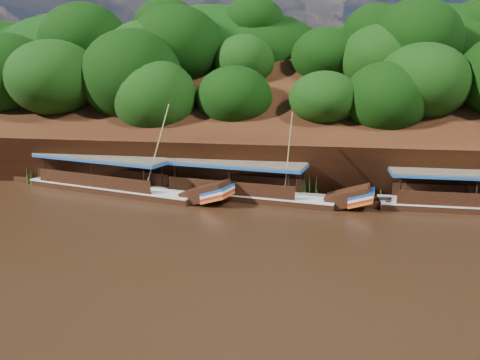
# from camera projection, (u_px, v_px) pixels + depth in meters

# --- Properties ---
(ground) EXTENTS (160.00, 160.00, 0.00)m
(ground) POSITION_uv_depth(u_px,v_px,m) (267.00, 241.00, 24.01)
(ground) COLOR black
(ground) RESTS_ON ground
(riverbank) EXTENTS (120.00, 30.06, 19.40)m
(riverbank) POSITION_uv_depth(u_px,v_px,m) (295.00, 141.00, 45.38)
(riverbank) COLOR black
(riverbank) RESTS_ON ground
(boat_1) EXTENTS (14.77, 4.43, 6.53)m
(boat_1) POSITION_uv_depth(u_px,v_px,m) (256.00, 191.00, 31.66)
(boat_1) COLOR black
(boat_1) RESTS_ON ground
(boat_2) EXTENTS (16.33, 6.15, 6.88)m
(boat_2) POSITION_uv_depth(u_px,v_px,m) (121.00, 185.00, 33.48)
(boat_2) COLOR black
(boat_2) RESTS_ON ground
(reeds) EXTENTS (49.49, 2.47, 2.04)m
(reeds) POSITION_uv_depth(u_px,v_px,m) (237.00, 180.00, 33.56)
(reeds) COLOR #2D5B16
(reeds) RESTS_ON ground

